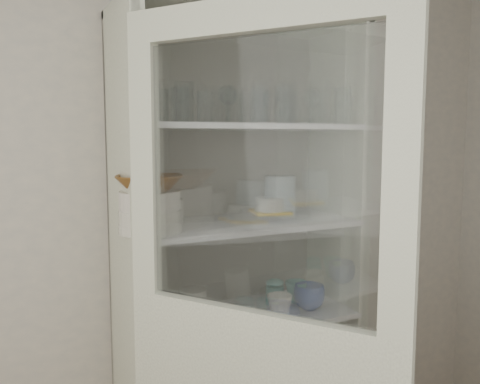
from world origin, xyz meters
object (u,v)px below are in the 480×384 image
terracotta_bowl (149,183)px  measuring_cups (230,318)px  tin_box (300,380)px  mug_blue (309,297)px  pantry_cabinet (234,291)px  plate_stack_front (150,221)px  goblet_3 (311,105)px  plate_stack_back (155,211)px  glass_platter (270,215)px  teal_jar (275,293)px  goblet_2 (227,103)px  grey_bowl_stack (280,196)px  white_canister (193,305)px  mug_teal (297,292)px  yellow_trivet (270,212)px  goblet_0 (176,104)px  mug_white (280,306)px  cream_bowl (150,200)px  white_ramekin (270,204)px  goblet_1 (229,105)px

terracotta_bowl → measuring_cups: terracotta_bowl is taller
tin_box → mug_blue: bearing=-99.2°
pantry_cabinet → tin_box: 0.55m
plate_stack_front → pantry_cabinet: bearing=19.7°
goblet_3 → plate_stack_front: 0.95m
plate_stack_back → mug_blue: 0.77m
goblet_3 → mug_blue: 0.86m
glass_platter → teal_jar: 0.37m
mug_blue → teal_jar: 0.16m
goblet_3 → tin_box: 1.27m
pantry_cabinet → goblet_3: bearing=4.1°
goblet_2 → grey_bowl_stack: (0.20, -0.11, -0.40)m
pantry_cabinet → white_canister: size_ratio=15.77×
mug_blue → plate_stack_front: bearing=-173.9°
mug_teal → measuring_cups: 0.39m
plate_stack_back → mug_blue: size_ratio=1.69×
goblet_2 → yellow_trivet: size_ratio=1.20×
goblet_0 → mug_teal: (0.53, -0.10, -0.83)m
teal_jar → white_canister: (-0.41, -0.04, 0.02)m
measuring_cups → goblet_0: bearing=129.6°
pantry_cabinet → teal_jar: bearing=-5.0°
goblet_2 → mug_white: (0.12, -0.24, -0.84)m
goblet_0 → cream_bowl: size_ratio=0.74×
white_ramekin → mug_white: bearing=-102.0°
goblet_1 → goblet_3: bearing=1.0°
yellow_trivet → measuring_cups: size_ratio=1.61×
goblet_2 → terracotta_bowl: (-0.41, -0.21, -0.31)m
glass_platter → terracotta_bowl: bearing=-170.4°
plate_stack_front → teal_jar: bearing=12.1°
goblet_3 → yellow_trivet: bearing=-162.5°
cream_bowl → white_ramekin: (0.56, 0.09, -0.06)m
goblet_3 → terracotta_bowl: goblet_3 is taller
goblet_3 → terracotta_bowl: bearing=-167.9°
cream_bowl → glass_platter: cream_bowl is taller
goblet_1 → cream_bowl: goblet_1 is taller
terracotta_bowl → yellow_trivet: size_ratio=1.57×
goblet_1 → goblet_3: goblet_3 is taller
mug_white → tin_box: (0.19, 0.12, -0.42)m
pantry_cabinet → yellow_trivet: size_ratio=13.58×
goblet_1 → plate_stack_back: size_ratio=0.72×
plate_stack_back → white_ramekin: bearing=-10.9°
cream_bowl → measuring_cups: cream_bowl is taller
goblet_2 → measuring_cups: 0.90m
grey_bowl_stack → goblet_2: bearing=152.4°
white_ramekin → tin_box: (0.16, -0.01, -0.83)m
goblet_3 → tin_box: size_ratio=0.89×
plate_stack_back → plate_stack_front: bearing=-112.4°
mug_white → measuring_cups: 0.21m
white_canister → yellow_trivet: bearing=0.4°
plate_stack_back → mug_teal: plate_stack_back is taller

